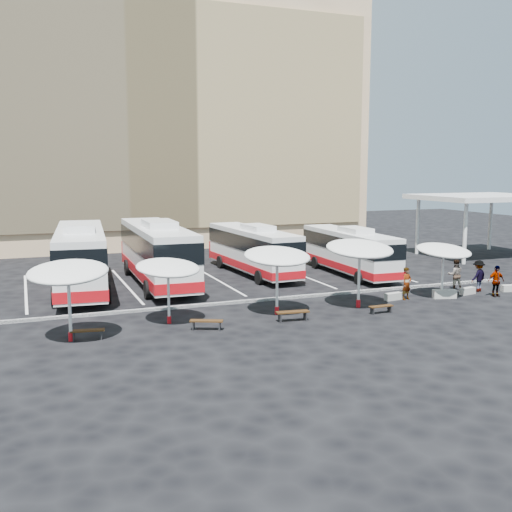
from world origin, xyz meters
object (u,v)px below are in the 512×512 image
object	(u,v)px
sunshade_4	(444,251)
wood_bench_3	(381,307)
bus_0	(81,256)
passenger_1	(456,275)
bus_2	(252,248)
wood_bench_1	(207,322)
passenger_0	(407,284)
wood_bench_2	(293,314)
sunshade_1	(168,268)
conc_bench_2	(467,291)
sunshade_2	(277,256)
sunshade_0	(68,272)
wood_bench_0	(87,332)
passenger_2	(496,281)
passenger_3	(478,276)
conc_bench_0	(393,296)
sunshade_3	(360,249)
bus_3	(349,250)
conc_bench_3	(510,288)
bus_1	(157,251)
conc_bench_1	(444,294)

from	to	relation	value
sunshade_4	wood_bench_3	distance (m)	6.15
bus_0	passenger_1	size ratio (longest dim) A/B	7.08
bus_2	wood_bench_1	world-z (taller)	bus_2
passenger_0	wood_bench_2	bearing A→B (deg)	177.84
sunshade_1	conc_bench_2	bearing A→B (deg)	0.49
sunshade_2	sunshade_0	bearing A→B (deg)	-173.46
sunshade_2	wood_bench_0	size ratio (longest dim) A/B	2.35
conc_bench_2	passenger_2	size ratio (longest dim) A/B	0.58
sunshade_2	wood_bench_2	world-z (taller)	sunshade_2
passenger_3	wood_bench_1	bearing A→B (deg)	-9.51
wood_bench_1	passenger_3	xyz separation A→B (m)	(17.87, 2.41, 0.60)
sunshade_2	conc_bench_0	world-z (taller)	sunshade_2
sunshade_1	conc_bench_2	world-z (taller)	sunshade_1
sunshade_3	sunshade_1	bearing A→B (deg)	177.82
bus_3	sunshade_0	world-z (taller)	sunshade_0
bus_3	wood_bench_2	size ratio (longest dim) A/B	6.46
sunshade_1	conc_bench_3	distance (m)	21.21
bus_1	conc_bench_2	world-z (taller)	bus_1
sunshade_0	passenger_1	size ratio (longest dim) A/B	2.28
passenger_0	passenger_2	size ratio (longest dim) A/B	1.01
bus_1	bus_3	xyz separation A→B (m)	(13.26, -1.55, -0.40)
wood_bench_1	bus_0	bearing A→B (deg)	111.22
wood_bench_0	conc_bench_3	size ratio (longest dim) A/B	1.42
conc_bench_1	wood_bench_3	bearing A→B (deg)	-161.80
wood_bench_2	passenger_0	bearing A→B (deg)	14.55
wood_bench_0	conc_bench_2	xyz separation A→B (m)	(22.02, 1.60, -0.14)
wood_bench_0	wood_bench_3	xyz separation A→B (m)	(14.61, -0.56, -0.03)
conc_bench_2	bus_2	bearing A→B (deg)	130.44
sunshade_3	passenger_1	bearing A→B (deg)	13.01
bus_0	passenger_2	xyz separation A→B (m)	(22.31, -10.73, -1.23)
passenger_1	conc_bench_2	bearing A→B (deg)	104.83
wood_bench_2	conc_bench_0	world-z (taller)	wood_bench_2
bus_0	sunshade_1	xyz separation A→B (m)	(3.16, -9.78, 0.57)
conc_bench_3	passenger_1	size ratio (longest dim) A/B	0.56
wood_bench_0	conc_bench_2	world-z (taller)	wood_bench_0
bus_1	conc_bench_3	world-z (taller)	bus_1
wood_bench_0	conc_bench_1	xyz separation A→B (m)	(20.04, 1.22, -0.10)
bus_3	wood_bench_3	xyz separation A→B (m)	(-4.21, -10.59, -1.43)
conc_bench_0	conc_bench_1	distance (m)	3.08
conc_bench_2	conc_bench_1	bearing A→B (deg)	-169.35
bus_1	sunshade_3	distance (m)	13.68
bus_1	conc_bench_1	size ratio (longest dim) A/B	10.13
passenger_1	passenger_2	xyz separation A→B (m)	(0.92, -2.40, -0.03)
sunshade_2	passenger_0	bearing A→B (deg)	3.49
passenger_0	passenger_2	xyz separation A→B (m)	(5.32, -1.25, -0.01)
bus_2	wood_bench_2	size ratio (longest dim) A/B	6.78
sunshade_1	wood_bench_3	world-z (taller)	sunshade_1
sunshade_1	wood_bench_0	size ratio (longest dim) A/B	2.51
wood_bench_3	sunshade_4	bearing A→B (deg)	19.62
sunshade_4	passenger_3	world-z (taller)	sunshade_4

